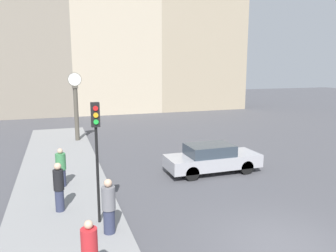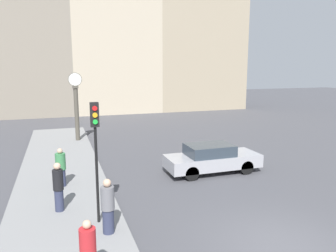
% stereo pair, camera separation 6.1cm
% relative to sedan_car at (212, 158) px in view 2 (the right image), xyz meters
% --- Properties ---
extents(ground_plane, '(120.00, 120.00, 0.00)m').
position_rel_sedan_car_xyz_m(ground_plane, '(-1.10, -6.74, -0.73)').
color(ground_plane, '#47474C').
extents(sidewalk_corner, '(3.86, 22.60, 0.16)m').
position_rel_sedan_car_xyz_m(sidewalk_corner, '(-7.06, 2.55, -0.65)').
color(sidewalk_corner, gray).
rests_on(sidewalk_corner, ground_plane).
extents(building_row, '(32.47, 5.00, 19.75)m').
position_rel_sedan_car_xyz_m(building_row, '(-2.20, 23.74, 7.69)').
color(building_row, gray).
rests_on(building_row, ground_plane).
extents(sedan_car, '(4.65, 1.76, 1.43)m').
position_rel_sedan_car_xyz_m(sedan_car, '(0.00, 0.00, 0.00)').
color(sedan_car, '#9E9EA3').
rests_on(sedan_car, ground_plane).
extents(traffic_light_near, '(0.26, 0.24, 3.92)m').
position_rel_sedan_car_xyz_m(traffic_light_near, '(-5.97, -3.87, 2.23)').
color(traffic_light_near, black).
rests_on(traffic_light_near, sidewalk_corner).
extents(street_clock, '(0.90, 0.38, 4.62)m').
position_rel_sedan_car_xyz_m(street_clock, '(-5.84, 8.96, 1.76)').
color(street_clock, '#4C473D').
rests_on(street_clock, sidewalk_corner).
extents(pedestrian_grey_jacket, '(0.41, 0.41, 1.71)m').
position_rel_sedan_car_xyz_m(pedestrian_grey_jacket, '(-5.77, -4.68, 0.28)').
color(pedestrian_grey_jacket, '#2D334C').
rests_on(pedestrian_grey_jacket, sidewalk_corner).
extents(pedestrian_black_jacket, '(0.36, 0.36, 1.75)m').
position_rel_sedan_car_xyz_m(pedestrian_black_jacket, '(-7.17, -2.57, 0.31)').
color(pedestrian_black_jacket, '#2D334C').
rests_on(pedestrian_black_jacket, sidewalk_corner).
extents(pedestrian_green_hoodie, '(0.42, 0.42, 1.65)m').
position_rel_sedan_car_xyz_m(pedestrian_green_hoodie, '(-7.06, -0.04, 0.24)').
color(pedestrian_green_hoodie, '#2D334C').
rests_on(pedestrian_green_hoodie, sidewalk_corner).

